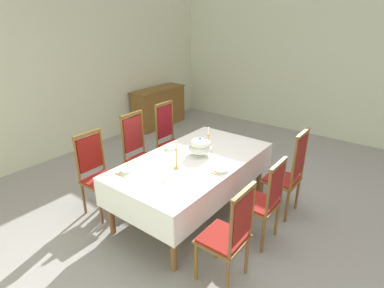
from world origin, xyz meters
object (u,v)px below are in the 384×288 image
(chair_south_a, at_px, (229,234))
(chair_north_c, at_px, (171,138))
(chair_south_c, at_px, (288,173))
(spoon_primary, at_px, (214,174))
(bowl_far_left, at_px, (170,148))
(spoon_secondary, at_px, (118,174))
(chair_north_a, at_px, (98,173))
(soup_tureen, at_px, (200,147))
(bowl_near_right, at_px, (126,170))
(candlestick_west, at_px, (176,157))
(bowl_near_left, at_px, (221,170))
(chair_south_b, at_px, (263,200))
(dining_table, at_px, (193,164))
(chair_north_b, at_px, (140,152))
(sideboard, at_px, (159,107))
(candlestick_east, at_px, (208,141))

(chair_south_a, relative_size, chair_north_c, 0.92)
(chair_south_c, xyz_separation_m, spoon_primary, (-0.88, 0.56, 0.19))
(bowl_far_left, relative_size, spoon_secondary, 0.79)
(chair_north_a, xyz_separation_m, chair_north_c, (1.45, 0.00, 0.03))
(soup_tureen, distance_m, spoon_secondary, 1.11)
(bowl_near_right, bearing_deg, candlestick_west, -43.77)
(bowl_near_left, bearing_deg, candlestick_west, 119.37)
(chair_south_a, relative_size, spoon_secondary, 6.12)
(chair_south_b, relative_size, spoon_secondary, 5.92)
(dining_table, height_order, spoon_secondary, spoon_secondary)
(spoon_primary, bearing_deg, chair_north_b, 80.95)
(sideboard, bearing_deg, dining_table, 50.22)
(dining_table, bearing_deg, spoon_primary, -113.42)
(candlestick_west, bearing_deg, bowl_near_right, 136.23)
(soup_tureen, bearing_deg, candlestick_west, 180.00)
(dining_table, xyz_separation_m, chair_north_a, (-0.76, 1.00, -0.13))
(bowl_near_right, relative_size, spoon_primary, 0.83)
(bowl_near_left, distance_m, sideboard, 4.07)
(chair_north_c, relative_size, candlestick_east, 3.56)
(chair_north_a, distance_m, spoon_secondary, 0.60)
(chair_north_a, bearing_deg, bowl_near_right, 89.26)
(chair_south_a, xyz_separation_m, chair_north_b, (0.76, 2.00, 0.03))
(candlestick_west, bearing_deg, dining_table, -0.00)
(chair_north_b, relative_size, candlestick_west, 3.29)
(candlestick_west, xyz_separation_m, bowl_far_left, (0.39, 0.44, -0.12))
(bowl_near_right, relative_size, spoon_secondary, 0.83)
(chair_north_a, bearing_deg, spoon_primary, 111.68)
(chair_south_b, relative_size, chair_south_c, 0.89)
(chair_south_b, bearing_deg, chair_north_c, 70.69)
(chair_north_c, distance_m, candlestick_west, 1.47)
(chair_south_a, bearing_deg, candlestick_east, 42.21)
(chair_south_c, xyz_separation_m, bowl_far_left, (-0.64, 1.44, 0.20))
(dining_table, bearing_deg, chair_north_c, 55.28)
(candlestick_east, xyz_separation_m, bowl_near_left, (-0.41, -0.47, -0.11))
(bowl_near_left, bearing_deg, bowl_far_left, 82.13)
(candlestick_west, distance_m, bowl_far_left, 0.60)
(bowl_far_left, relative_size, sideboard, 0.10)
(dining_table, bearing_deg, chair_south_a, -127.43)
(chair_south_a, relative_size, chair_north_b, 0.92)
(dining_table, distance_m, soup_tureen, 0.24)
(chair_north_a, bearing_deg, chair_north_c, -179.81)
(candlestick_east, distance_m, bowl_far_left, 0.54)
(chair_north_a, relative_size, chair_north_b, 0.94)
(chair_north_c, distance_m, sideboard, 2.44)
(soup_tureen, relative_size, spoon_primary, 1.75)
(dining_table, distance_m, chair_south_b, 1.00)
(chair_north_a, distance_m, bowl_far_left, 1.01)
(chair_south_b, xyz_separation_m, soup_tureen, (0.15, 0.99, 0.34))
(bowl_near_left, bearing_deg, spoon_primary, 167.26)
(sideboard, bearing_deg, soup_tureen, 52.01)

